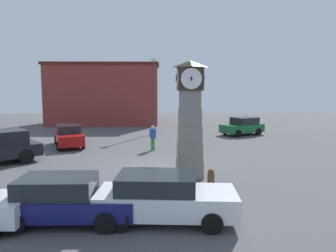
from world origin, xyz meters
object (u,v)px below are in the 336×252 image
(car_far_lot, at_px, (69,135))
(clock_tower, at_px, (190,121))
(car_by_building, at_px, (164,197))
(bollard_far_row, at_px, (211,183))
(bollard_near_tower, at_px, (142,190))
(car_near_tower, at_px, (65,199))
(car_silver_hatch, at_px, (243,126))
(pedestrian_crossing_lot, at_px, (153,136))
(street_lamp_near_road, at_px, (154,91))
(bollard_mid_row, at_px, (176,190))

(car_far_lot, bearing_deg, clock_tower, -46.43)
(car_by_building, bearing_deg, bollard_far_row, 49.64)
(clock_tower, xyz_separation_m, bollard_near_tower, (-2.10, -3.66, -2.17))
(car_near_tower, xyz_separation_m, car_silver_hatch, (10.62, 18.72, 0.04))
(bollard_far_row, bearing_deg, pedestrian_crossing_lot, 103.91)
(car_near_tower, height_order, car_by_building, car_by_building)
(pedestrian_crossing_lot, bearing_deg, car_far_lot, 163.54)
(bollard_near_tower, bearing_deg, bollard_far_row, 13.41)
(car_by_building, distance_m, street_lamp_near_road, 20.08)
(bollard_far_row, xyz_separation_m, car_silver_hatch, (5.59, 16.50, 0.23))
(car_near_tower, height_order, street_lamp_near_road, street_lamp_near_road)
(bollard_near_tower, distance_m, car_silver_hatch, 19.01)
(clock_tower, xyz_separation_m, car_near_tower, (-4.49, -5.25, -1.95))
(street_lamp_near_road, bearing_deg, bollard_near_tower, -90.87)
(car_far_lot, distance_m, pedestrian_crossing_lot, 6.39)
(pedestrian_crossing_lot, relative_size, street_lamp_near_road, 0.25)
(bollard_mid_row, bearing_deg, car_silver_hatch, 67.69)
(bollard_far_row, xyz_separation_m, pedestrian_crossing_lot, (-2.38, 9.59, 0.40))
(bollard_mid_row, height_order, car_near_tower, car_near_tower)
(car_by_building, bearing_deg, bollard_near_tower, 115.72)
(car_near_tower, bearing_deg, street_lamp_near_road, 82.36)
(pedestrian_crossing_lot, bearing_deg, car_by_building, -87.61)
(car_far_lot, xyz_separation_m, pedestrian_crossing_lot, (6.13, -1.81, 0.19))
(clock_tower, bearing_deg, car_by_building, -104.34)
(bollard_far_row, xyz_separation_m, car_far_lot, (-8.50, 11.40, 0.21))
(clock_tower, bearing_deg, bollard_far_row, -79.89)
(bollard_far_row, bearing_deg, car_near_tower, -156.18)
(bollard_mid_row, height_order, car_by_building, car_by_building)
(bollard_mid_row, xyz_separation_m, car_silver_hatch, (6.97, 16.97, 0.33))
(clock_tower, distance_m, car_near_tower, 7.18)
(car_silver_hatch, relative_size, pedestrian_crossing_lot, 2.48)
(clock_tower, height_order, bollard_far_row, clock_tower)
(bollard_mid_row, bearing_deg, car_near_tower, -154.42)
(car_by_building, xyz_separation_m, street_lamp_near_road, (-0.48, 19.83, 3.14))
(car_silver_hatch, height_order, street_lamp_near_road, street_lamp_near_road)
(clock_tower, distance_m, bollard_far_row, 3.75)
(bollard_far_row, bearing_deg, street_lamp_near_road, 97.65)
(car_far_lot, height_order, street_lamp_near_road, street_lamp_near_road)
(car_far_lot, xyz_separation_m, car_silver_hatch, (14.09, 5.10, 0.02))
(bollard_near_tower, relative_size, street_lamp_near_road, 0.15)
(bollard_near_tower, bearing_deg, pedestrian_crossing_lot, 88.49)
(car_far_lot, bearing_deg, car_near_tower, -75.70)
(street_lamp_near_road, bearing_deg, car_near_tower, -97.64)
(car_near_tower, relative_size, street_lamp_near_road, 0.63)
(car_near_tower, bearing_deg, car_far_lot, 104.30)
(car_by_building, height_order, car_silver_hatch, car_silver_hatch)
(pedestrian_crossing_lot, bearing_deg, clock_tower, -74.37)
(car_far_lot, bearing_deg, bollard_mid_row, -59.02)
(bollard_mid_row, xyz_separation_m, car_near_tower, (-3.66, -1.75, 0.29))
(street_lamp_near_road, bearing_deg, bollard_far_row, -82.35)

